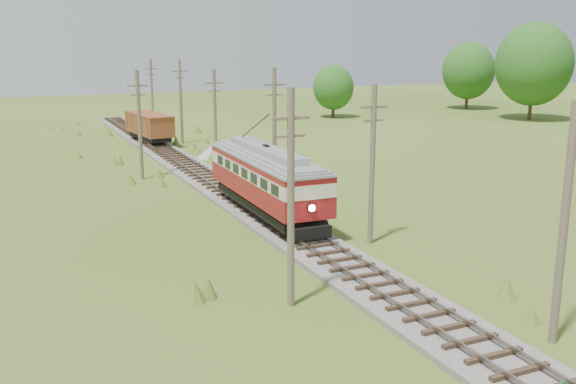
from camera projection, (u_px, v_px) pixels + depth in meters
name	position (u px, v px, depth m)	size (l,w,h in m)	color
railbed_main	(220.00, 187.00, 47.84)	(3.60, 96.00, 0.57)	#605B54
streetcar	(266.00, 176.00, 39.08)	(3.33, 13.25, 6.03)	black
gondola	(149.00, 125.00, 68.29)	(3.69, 8.60, 2.77)	black
gravel_pile	(214.00, 152.00, 60.80)	(3.19, 3.38, 1.16)	gray
utility_pole_r_1	(564.00, 227.00, 22.39)	(0.30, 0.30, 8.80)	brown
utility_pole_r_2	(372.00, 163.00, 34.00)	(1.60, 0.30, 8.60)	brown
utility_pole_r_3	(274.00, 130.00, 45.45)	(1.60, 0.30, 9.00)	brown
utility_pole_r_4	(215.00, 116.00, 56.98)	(1.60, 0.30, 8.40)	brown
utility_pole_r_5	(181.00, 101.00, 68.62)	(1.60, 0.30, 8.90)	brown
utility_pole_r_6	(152.00, 93.00, 80.09)	(1.60, 0.30, 8.70)	brown
utility_pole_l_a	(291.00, 198.00, 25.62)	(1.60, 0.30, 9.00)	brown
utility_pole_l_b	(140.00, 124.00, 50.40)	(1.60, 0.30, 8.60)	brown
tree_right_4	(534.00, 64.00, 89.07)	(10.50, 10.50, 13.53)	#38281C
tree_right_5	(468.00, 71.00, 104.42)	(8.40, 8.40, 10.82)	#38281C
tree_mid_b	(333.00, 88.00, 92.65)	(5.88, 5.88, 7.57)	#38281C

